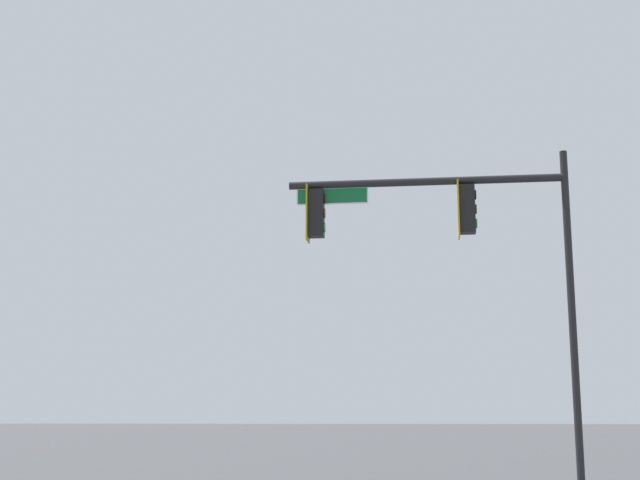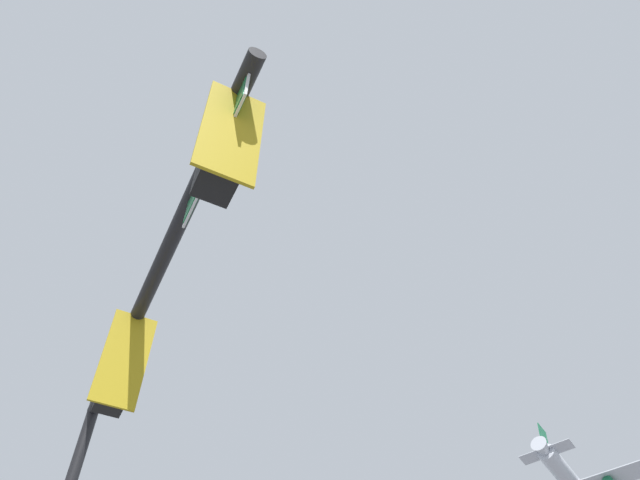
% 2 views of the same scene
% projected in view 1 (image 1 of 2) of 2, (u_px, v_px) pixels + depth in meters
% --- Properties ---
extents(signal_pole_near, '(6.28, 0.63, 7.42)m').
position_uv_depth(signal_pole_near, '(444.00, 230.00, 19.91)').
color(signal_pole_near, black).
rests_on(signal_pole_near, ground_plane).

